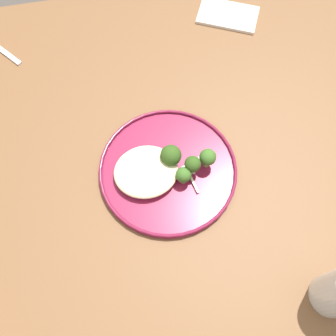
# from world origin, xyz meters

# --- Properties ---
(ground) EXTENTS (6.00, 6.00, 0.00)m
(ground) POSITION_xyz_m (0.00, 0.00, 0.00)
(ground) COLOR #47423D
(wooden_dining_table) EXTENTS (1.40, 1.00, 0.74)m
(wooden_dining_table) POSITION_xyz_m (0.00, 0.00, 0.66)
(wooden_dining_table) COLOR brown
(wooden_dining_table) RESTS_ON ground
(dinner_plate) EXTENTS (0.29, 0.29, 0.02)m
(dinner_plate) POSITION_xyz_m (-0.03, -0.04, 0.75)
(dinner_plate) COLOR maroon
(dinner_plate) RESTS_ON wooden_dining_table
(noodle_bed) EXTENTS (0.13, 0.12, 0.03)m
(noodle_bed) POSITION_xyz_m (-0.07, -0.05, 0.77)
(noodle_bed) COLOR beige
(noodle_bed) RESTS_ON dinner_plate
(seared_scallop_front_small) EXTENTS (0.02, 0.02, 0.02)m
(seared_scallop_front_small) POSITION_xyz_m (-0.06, -0.01, 0.76)
(seared_scallop_front_small) COLOR #DBB77A
(seared_scallop_front_small) RESTS_ON dinner_plate
(seared_scallop_right_edge) EXTENTS (0.03, 0.03, 0.01)m
(seared_scallop_right_edge) POSITION_xyz_m (-0.06, -0.05, 0.76)
(seared_scallop_right_edge) COLOR beige
(seared_scallop_right_edge) RESTS_ON dinner_plate
(seared_scallop_half_hidden) EXTENTS (0.02, 0.02, 0.01)m
(seared_scallop_half_hidden) POSITION_xyz_m (-0.12, -0.06, 0.76)
(seared_scallop_half_hidden) COLOR #E5C689
(seared_scallop_half_hidden) RESTS_ON dinner_plate
(seared_scallop_on_noodles) EXTENTS (0.03, 0.03, 0.02)m
(seared_scallop_on_noodles) POSITION_xyz_m (-0.03, -0.03, 0.76)
(seared_scallop_on_noodles) COLOR beige
(seared_scallop_on_noodles) RESTS_ON dinner_plate
(broccoli_floret_near_rim) EXTENTS (0.03, 0.03, 0.06)m
(broccoli_floret_near_rim) POSITION_xyz_m (0.02, -0.06, 0.79)
(broccoli_floret_near_rim) COLOR #89A356
(broccoli_floret_near_rim) RESTS_ON dinner_plate
(broccoli_floret_tall_stalk) EXTENTS (0.04, 0.04, 0.06)m
(broccoli_floret_tall_stalk) POSITION_xyz_m (-0.02, -0.03, 0.79)
(broccoli_floret_tall_stalk) COLOR #89A356
(broccoli_floret_tall_stalk) RESTS_ON dinner_plate
(broccoli_floret_center_pile) EXTENTS (0.03, 0.03, 0.06)m
(broccoli_floret_center_pile) POSITION_xyz_m (0.05, -0.05, 0.79)
(broccoli_floret_center_pile) COLOR #89A356
(broccoli_floret_center_pile) RESTS_ON dinner_plate
(broccoli_floret_beside_noodles) EXTENTS (0.03, 0.03, 0.05)m
(broccoli_floret_beside_noodles) POSITION_xyz_m (-0.00, -0.07, 0.78)
(broccoli_floret_beside_noodles) COLOR #89A356
(broccoli_floret_beside_noodles) RESTS_ON dinner_plate
(onion_sliver_long_sliver) EXTENTS (0.04, 0.01, 0.00)m
(onion_sliver_long_sliver) POSITION_xyz_m (0.01, -0.06, 0.75)
(onion_sliver_long_sliver) COLOR silver
(onion_sliver_long_sliver) RESTS_ON dinner_plate
(onion_sliver_pale_crescent) EXTENTS (0.04, 0.02, 0.00)m
(onion_sliver_pale_crescent) POSITION_xyz_m (0.02, -0.04, 0.75)
(onion_sliver_pale_crescent) COLOR silver
(onion_sliver_pale_crescent) RESTS_ON dinner_plate
(onion_sliver_curled_piece) EXTENTS (0.04, 0.03, 0.00)m
(onion_sliver_curled_piece) POSITION_xyz_m (0.04, -0.03, 0.75)
(onion_sliver_curled_piece) COLOR silver
(onion_sliver_curled_piece) RESTS_ON dinner_plate
(onion_sliver_short_strip) EXTENTS (0.01, 0.04, 0.00)m
(onion_sliver_short_strip) POSITION_xyz_m (0.02, -0.09, 0.75)
(onion_sliver_short_strip) COLOR silver
(onion_sliver_short_strip) RESTS_ON dinner_plate
(folded_napkin) EXTENTS (0.17, 0.15, 0.01)m
(folded_napkin) POSITION_xyz_m (0.21, 0.36, 0.74)
(folded_napkin) COLOR silver
(folded_napkin) RESTS_ON wooden_dining_table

